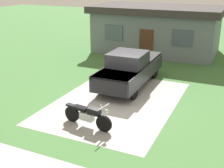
# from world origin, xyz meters

# --- Properties ---
(ground_plane) EXTENTS (80.00, 80.00, 0.00)m
(ground_plane) POSITION_xyz_m (0.00, 0.00, 0.00)
(ground_plane) COLOR #45763C
(driveway_pad) EXTENTS (5.35, 7.70, 0.01)m
(driveway_pad) POSITION_xyz_m (0.00, 0.00, 0.00)
(driveway_pad) COLOR #A5A5A5
(driveway_pad) RESTS_ON ground
(motorcycle) EXTENTS (2.20, 0.70, 1.09)m
(motorcycle) POSITION_xyz_m (-0.03, -2.71, 0.47)
(motorcycle) COLOR black
(motorcycle) RESTS_ON ground
(pickup_truck) EXTENTS (2.05, 5.65, 1.90)m
(pickup_truck) POSITION_xyz_m (-0.27, 2.47, 0.95)
(pickup_truck) COLOR black
(pickup_truck) RESTS_ON ground
(neighbor_house) EXTENTS (9.60, 5.60, 3.50)m
(neighbor_house) POSITION_xyz_m (-1.22, 10.48, 1.79)
(neighbor_house) COLOR slate
(neighbor_house) RESTS_ON ground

